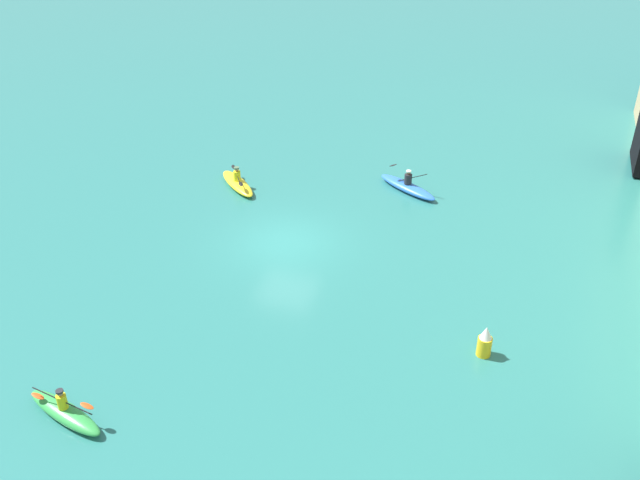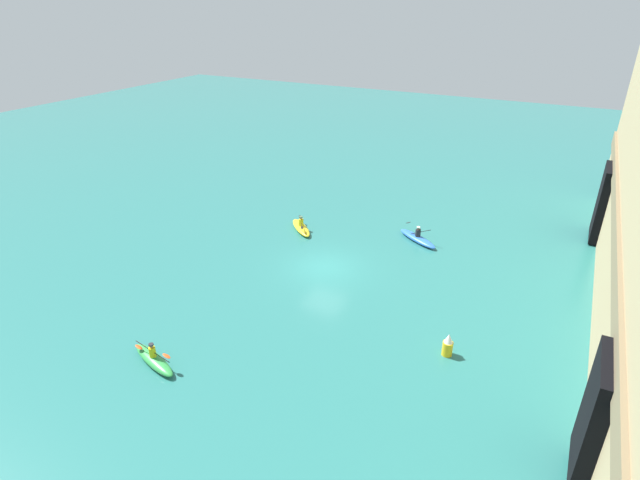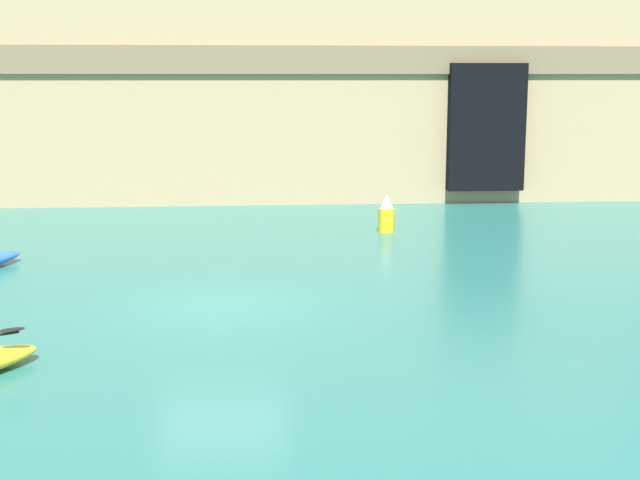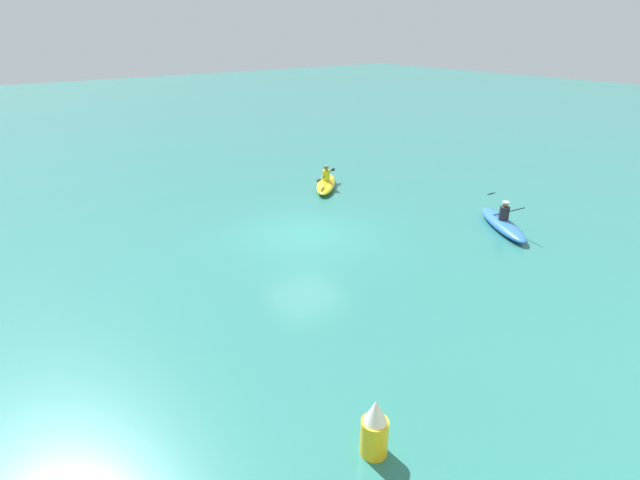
{
  "view_description": "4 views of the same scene",
  "coord_description": "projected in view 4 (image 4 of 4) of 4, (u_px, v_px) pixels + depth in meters",
  "views": [
    {
      "loc": [
        23.29,
        9.06,
        15.38
      ],
      "look_at": [
        1.21,
        1.87,
        1.15
      ],
      "focal_mm": 40.0,
      "sensor_mm": 36.0,
      "label": 1
    },
    {
      "loc": [
        23.22,
        11.88,
        14.67
      ],
      "look_at": [
        0.85,
        0.12,
        2.23
      ],
      "focal_mm": 28.0,
      "sensor_mm": 36.0,
      "label": 2
    },
    {
      "loc": [
        0.6,
        -16.97,
        4.51
      ],
      "look_at": [
        2.08,
        1.55,
        1.09
      ],
      "focal_mm": 50.0,
      "sensor_mm": 36.0,
      "label": 3
    },
    {
      "loc": [
        9.19,
        13.18,
        6.77
      ],
      "look_at": [
        1.06,
        2.33,
        0.9
      ],
      "focal_mm": 28.0,
      "sensor_mm": 36.0,
      "label": 4
    }
  ],
  "objects": [
    {
      "name": "kayak_yellow",
      "position": [
        326.0,
        183.0,
        22.34
      ],
      "size": [
        2.62,
        2.73,
        1.03
      ],
      "rotation": [
        0.0,
        0.0,
        0.82
      ],
      "color": "yellow",
      "rests_on": "ground"
    },
    {
      "name": "kayak_blue",
      "position": [
        503.0,
        223.0,
        17.85
      ],
      "size": [
        2.38,
        3.24,
        1.2
      ],
      "rotation": [
        0.0,
        0.0,
        1.02
      ],
      "color": "blue",
      "rests_on": "ground"
    },
    {
      "name": "marker_buoy",
      "position": [
        375.0,
        429.0,
        8.37
      ],
      "size": [
        0.47,
        0.47,
        1.13
      ],
      "color": "yellow",
      "rests_on": "ground"
    },
    {
      "name": "ground_plane",
      "position": [
        304.0,
        235.0,
        17.42
      ],
      "size": [
        120.0,
        120.0,
        0.0
      ],
      "primitive_type": "plane",
      "color": "#28706B"
    }
  ]
}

